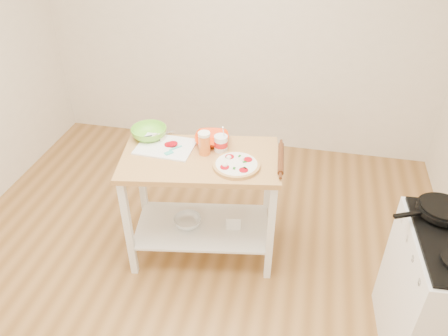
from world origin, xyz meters
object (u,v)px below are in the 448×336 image
orange_bowl (212,139)px  beer_pint (204,143)px  yogurt_tub (221,143)px  prep_island (201,186)px  spatula (172,150)px  skillet (441,209)px  knife (152,136)px  cutting_board (166,146)px  rolling_pin (281,159)px  shelf_bin (234,220)px  green_bowl (149,133)px  pizza (236,165)px  shelf_glass_bowl (188,221)px

orange_bowl → beer_pint: beer_pint is taller
orange_bowl → yogurt_tub: yogurt_tub is taller
prep_island → spatula: (-0.21, 0.02, 0.27)m
skillet → yogurt_tub: (-1.37, 0.46, -0.02)m
orange_bowl → prep_island: bearing=-100.5°
knife → cutting_board: bearing=-70.5°
beer_pint → rolling_pin: 0.54m
skillet → knife: (-1.91, 0.51, -0.06)m
yogurt_tub → shelf_bin: (0.11, -0.06, -0.64)m
skillet → green_bowl: skillet is taller
green_bowl → beer_pint: (0.45, -0.12, 0.04)m
green_bowl → orange_bowl: bearing=2.9°
skillet → beer_pint: beer_pint is taller
rolling_pin → orange_bowl: bearing=165.8°
pizza → knife: pizza is taller
knife → shelf_glass_bowl: 0.71m
pizza → beer_pint: beer_pint is taller
prep_island → green_bowl: 0.55m
orange_bowl → rolling_pin: orange_bowl is taller
pizza → yogurt_tub: 0.23m
cutting_board → beer_pint: 0.31m
skillet → beer_pint: size_ratio=2.44×
spatula → yogurt_tub: (0.33, 0.10, 0.04)m
spatula → rolling_pin: 0.76m
knife → shelf_bin: bearing=-45.3°
prep_island → yogurt_tub: yogurt_tub is taller
rolling_pin → shelf_glass_bowl: size_ratio=1.67×
skillet → shelf_bin: skillet is taller
rolling_pin → shelf_glass_bowl: (-0.67, -0.08, -0.63)m
green_bowl → yogurt_tub: bearing=-6.0°
orange_bowl → rolling_pin: (0.52, -0.13, -0.01)m
pizza → rolling_pin: bearing=24.5°
prep_island → shelf_glass_bowl: prep_island is taller
shelf_glass_bowl → shelf_bin: (0.35, 0.07, 0.02)m
pizza → yogurt_tub: yogurt_tub is taller
skillet → spatula: 1.74m
beer_pint → knife: bearing=164.5°
shelf_glass_bowl → shelf_bin: size_ratio=1.89×
knife → beer_pint: beer_pint is taller
rolling_pin → shelf_bin: size_ratio=3.16×
knife → shelf_glass_bowl: bearing=-67.6°
rolling_pin → yogurt_tub: bearing=173.6°
orange_bowl → cutting_board: bearing=-158.4°
pizza → green_bowl: (-0.70, 0.24, 0.03)m
yogurt_tub → spatula: bearing=-163.5°
knife → skillet: bearing=-50.2°
prep_island → shelf_bin: prep_island is taller
spatula → rolling_pin: size_ratio=0.40×
knife → shelf_glass_bowl: knife is taller
skillet → shelf_bin: size_ratio=3.67×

